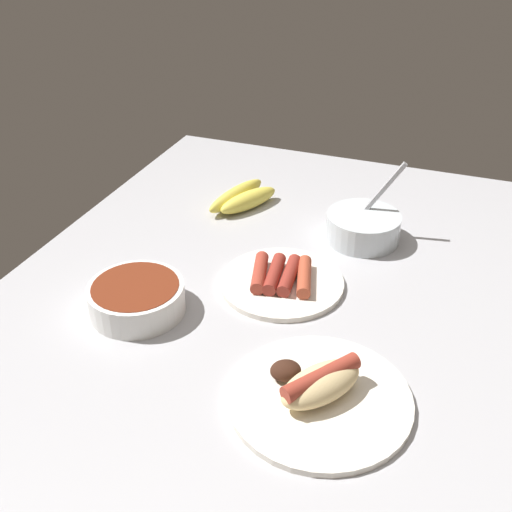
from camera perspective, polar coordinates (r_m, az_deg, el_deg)
ground_plane at (r=107.74cm, az=0.98°, el=-3.52°), size 120.00×90.00×3.00cm
plate_sausages at (r=106.77cm, az=2.41°, el=-2.24°), size 21.76×21.76×3.37cm
banana_bunch at (r=131.95cm, az=-1.29°, el=5.45°), size 17.95×12.52×3.93cm
plate_hotdog_assembled at (r=85.40cm, az=5.86°, el=-12.46°), size 25.37×25.37×5.61cm
bowl_chili at (r=101.60cm, az=-11.08°, el=-3.77°), size 15.74×15.74×4.99cm
bowl_coleslaw at (r=120.72cm, az=9.97°, el=2.79°), size 14.34×14.34×15.58cm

